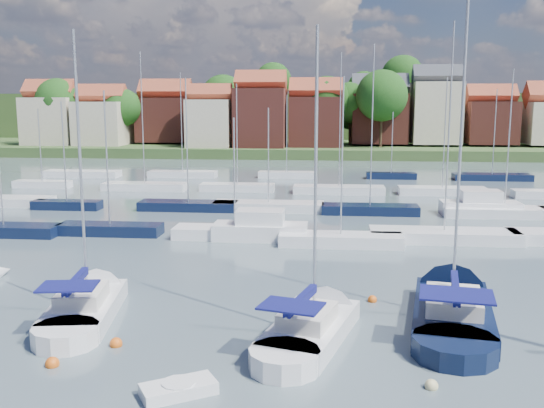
# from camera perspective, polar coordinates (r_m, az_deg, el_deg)

# --- Properties ---
(ground) EXTENTS (260.00, 260.00, 0.00)m
(ground) POSITION_cam_1_polar(r_m,az_deg,el_deg) (64.72, 5.63, 0.52)
(ground) COLOR #4F636C
(ground) RESTS_ON ground
(sailboat_left) EXTENTS (4.46, 11.00, 14.57)m
(sailboat_left) POSITION_cam_1_polar(r_m,az_deg,el_deg) (31.79, -16.65, -8.80)
(sailboat_left) COLOR white
(sailboat_left) RESTS_ON ground
(sailboat_centre) EXTENTS (5.50, 10.92, 14.40)m
(sailboat_centre) POSITION_cam_1_polar(r_m,az_deg,el_deg) (27.89, 4.39, -11.03)
(sailboat_centre) COLOR white
(sailboat_centre) RESTS_ON ground
(sailboat_navy) EXTENTS (5.58, 13.53, 18.12)m
(sailboat_navy) POSITION_cam_1_polar(r_m,az_deg,el_deg) (31.65, 16.53, -8.89)
(sailboat_navy) COLOR black
(sailboat_navy) RESTS_ON ground
(tender) EXTENTS (2.84, 2.37, 0.56)m
(tender) POSITION_cam_1_polar(r_m,az_deg,el_deg) (22.46, -8.79, -16.83)
(tender) COLOR white
(tender) RESTS_ON ground
(buoy_b) EXTENTS (0.55, 0.55, 0.55)m
(buoy_b) POSITION_cam_1_polar(r_m,az_deg,el_deg) (25.88, -19.96, -14.15)
(buoy_b) COLOR #D85914
(buoy_b) RESTS_ON ground
(buoy_c) EXTENTS (0.54, 0.54, 0.54)m
(buoy_c) POSITION_cam_1_polar(r_m,az_deg,el_deg) (27.04, -14.46, -12.81)
(buoy_c) COLOR #D85914
(buoy_c) RESTS_ON ground
(buoy_d) EXTENTS (0.48, 0.48, 0.48)m
(buoy_d) POSITION_cam_1_polar(r_m,az_deg,el_deg) (23.46, 14.76, -16.43)
(buoy_d) COLOR beige
(buoy_d) RESTS_ON ground
(buoy_e) EXTENTS (0.47, 0.47, 0.47)m
(buoy_e) POSITION_cam_1_polar(r_m,az_deg,el_deg) (32.02, 9.42, -9.05)
(buoy_e) COLOR #D85914
(buoy_e) RESTS_ON ground
(marina_field) EXTENTS (79.62, 41.41, 15.93)m
(marina_field) POSITION_cam_1_polar(r_m,az_deg,el_deg) (59.90, 7.47, 0.17)
(marina_field) COLOR white
(marina_field) RESTS_ON ground
(far_shore_town) EXTENTS (212.46, 90.00, 22.27)m
(far_shore_town) POSITION_cam_1_polar(r_m,az_deg,el_deg) (156.70, 6.49, 7.51)
(far_shore_town) COLOR #41552A
(far_shore_town) RESTS_ON ground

